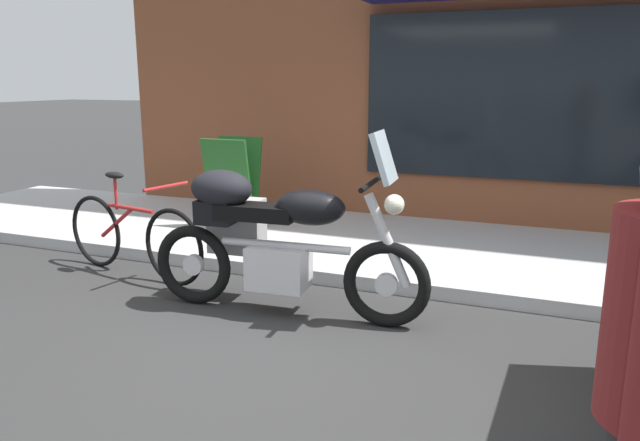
# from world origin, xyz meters

# --- Properties ---
(ground_plane) EXTENTS (80.00, 80.00, 0.00)m
(ground_plane) POSITION_xyz_m (0.00, 0.00, 0.00)
(ground_plane) COLOR #2D2D2D
(touring_motorcycle) EXTENTS (2.17, 0.62, 1.39)m
(touring_motorcycle) POSITION_xyz_m (-0.47, 0.55, 0.60)
(touring_motorcycle) COLOR black
(touring_motorcycle) RESTS_ON ground_plane
(parked_bicycle) EXTENTS (1.69, 0.52, 0.93)m
(parked_bicycle) POSITION_xyz_m (-2.01, 0.87, 0.37)
(parked_bicycle) COLOR black
(parked_bicycle) RESTS_ON ground_plane
(sandwich_board_sign) EXTENTS (0.55, 0.42, 0.98)m
(sandwich_board_sign) POSITION_xyz_m (-1.89, 2.48, 0.62)
(sandwich_board_sign) COLOR #1E511E
(sandwich_board_sign) RESTS_ON sidewalk_curb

